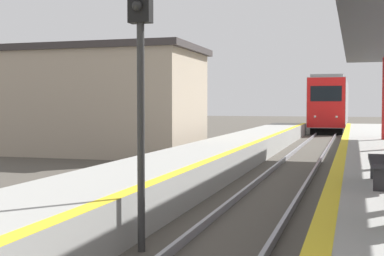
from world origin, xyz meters
The scene contains 3 objects.
train centered at (0.00, 47.99, 2.34)m, with size 2.84×18.06×4.61m.
signal_near centered at (-1.25, 6.07, 3.17)m, with size 0.36×0.31×4.54m.
station_building centered at (-9.68, 21.31, 2.53)m, with size 9.76×5.69×5.03m.
Camera 1 is at (1.99, -1.79, 2.37)m, focal length 50.00 mm.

